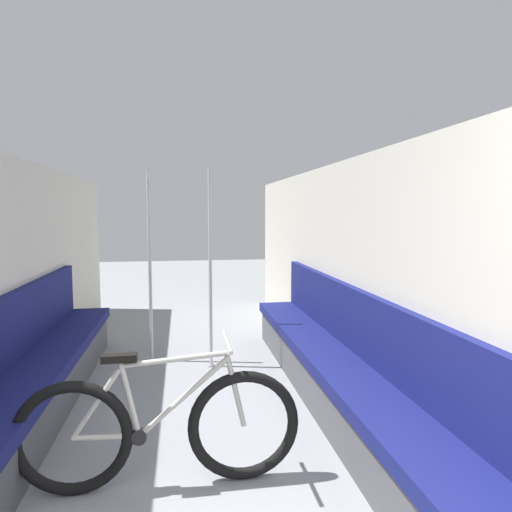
% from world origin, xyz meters
% --- Properties ---
extents(wall_right, '(0.10, 9.06, 2.12)m').
position_xyz_m(wall_right, '(1.48, 2.93, 1.06)').
color(wall_right, beige).
rests_on(wall_right, ground).
extents(bench_seat_row_left, '(0.49, 4.46, 1.00)m').
position_xyz_m(bench_seat_row_left, '(-1.22, 2.97, 0.32)').
color(bench_seat_row_left, '#4C4C51').
rests_on(bench_seat_row_left, ground).
extents(bench_seat_row_right, '(0.49, 4.46, 1.00)m').
position_xyz_m(bench_seat_row_right, '(1.22, 2.97, 0.32)').
color(bench_seat_row_right, '#4C4C51').
rests_on(bench_seat_row_right, ground).
extents(bicycle, '(1.68, 0.46, 0.89)m').
position_xyz_m(bicycle, '(-0.19, 2.12, 0.36)').
color(bicycle, black).
rests_on(bicycle, ground).
extents(grab_pole_near, '(0.08, 0.08, 2.10)m').
position_xyz_m(grab_pole_near, '(-0.39, 4.51, 1.02)').
color(grab_pole_near, gray).
rests_on(grab_pole_near, ground).
extents(grab_pole_far, '(0.08, 0.08, 2.10)m').
position_xyz_m(grab_pole_far, '(0.25, 4.22, 1.02)').
color(grab_pole_far, gray).
rests_on(grab_pole_far, ground).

